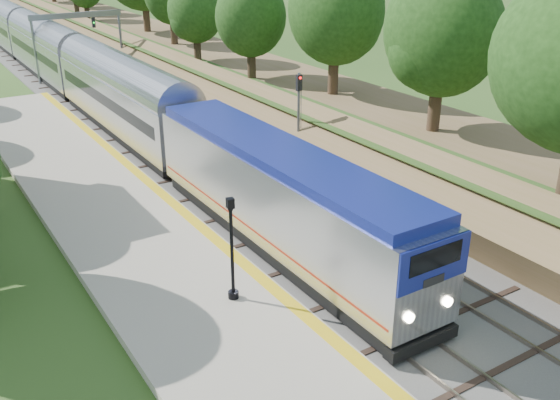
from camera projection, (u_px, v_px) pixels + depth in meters
trackbed at (65, 70)px, 63.04m from camera, size 9.50×170.00×0.28m
platform at (172, 277)px, 25.35m from camera, size 6.40×68.00×0.38m
yellow_stripe at (233, 255)px, 26.67m from camera, size 0.55×68.00×0.01m
embankment at (142, 44)px, 66.37m from camera, size 10.64×170.00×11.70m
signal_gantry at (77, 28)px, 57.49m from camera, size 8.40×0.38×6.20m
train at (7, 28)px, 74.62m from camera, size 3.05×143.07×4.48m
lamppost_far at (232, 255)px, 22.83m from camera, size 0.41×0.41×4.10m
signal_farside at (299, 112)px, 35.62m from camera, size 0.31×0.25×5.70m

